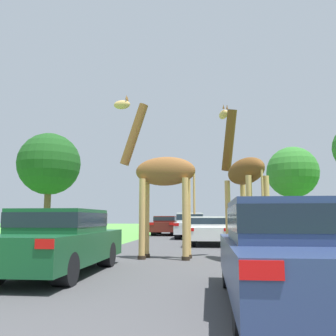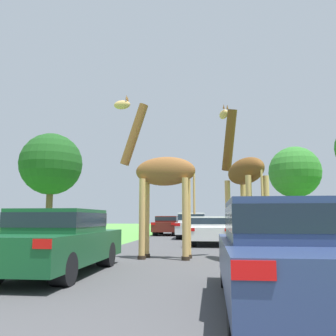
% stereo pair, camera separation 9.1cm
% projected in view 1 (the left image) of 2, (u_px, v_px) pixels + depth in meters
% --- Properties ---
extents(road, '(7.44, 120.00, 0.00)m').
position_uv_depth(road, '(204.00, 233.00, 29.88)').
color(road, '#424244').
rests_on(road, ground).
extents(giraffe_near_road, '(2.73, 0.89, 5.27)m').
position_uv_depth(giraffe_near_road, '(161.00, 177.00, 11.19)').
color(giraffe_near_road, tan).
rests_on(giraffe_near_road, ground).
extents(giraffe_companion, '(1.39, 2.81, 5.10)m').
position_uv_depth(giraffe_companion, '(242.00, 174.00, 10.69)').
color(giraffe_companion, tan).
rests_on(giraffe_companion, ground).
extents(car_lead_maroon, '(1.99, 4.58, 1.49)m').
position_uv_depth(car_lead_maroon, '(297.00, 250.00, 5.02)').
color(car_lead_maroon, navy).
rests_on(car_lead_maroon, ground).
extents(car_queue_right, '(1.93, 4.51, 1.31)m').
position_uv_depth(car_queue_right, '(209.00, 229.00, 16.94)').
color(car_queue_right, silver).
rests_on(car_queue_right, ground).
extents(car_queue_left, '(1.73, 4.08, 1.56)m').
position_uv_depth(car_queue_left, '(190.00, 225.00, 22.04)').
color(car_queue_left, silver).
rests_on(car_queue_left, ground).
extents(car_far_ahead, '(1.71, 4.70, 1.39)m').
position_uv_depth(car_far_ahead, '(166.00, 225.00, 26.61)').
color(car_far_ahead, '#561914').
rests_on(car_far_ahead, ground).
extents(car_verge_right, '(1.86, 4.47, 1.41)m').
position_uv_depth(car_verge_right, '(241.00, 224.00, 27.95)').
color(car_verge_right, maroon).
rests_on(car_verge_right, ground).
extents(car_rear_follower, '(1.76, 4.49, 1.42)m').
position_uv_depth(car_rear_follower, '(59.00, 239.00, 7.94)').
color(car_rear_follower, '#144C28').
rests_on(car_rear_follower, ground).
extents(tree_centre_back, '(4.58, 4.58, 7.61)m').
position_uv_depth(tree_centre_back, '(292.00, 172.00, 31.86)').
color(tree_centre_back, brown).
rests_on(tree_centre_back, ground).
extents(tree_far_right, '(4.29, 4.29, 7.12)m').
position_uv_depth(tree_far_right, '(49.00, 164.00, 24.68)').
color(tree_far_right, brown).
rests_on(tree_far_right, ground).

